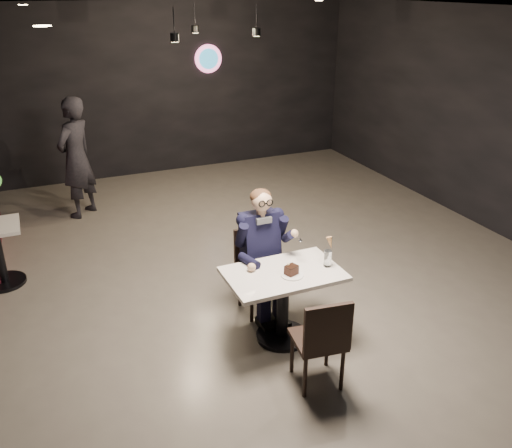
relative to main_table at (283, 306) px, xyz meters
name	(u,v)px	position (x,y,z in m)	size (l,w,h in m)	color
floor	(270,278)	(0.39, 1.14, -0.38)	(9.00, 9.00, 0.00)	#6D655A
wall_sign	(208,59)	(1.19, 5.61, 1.62)	(0.50, 0.06, 0.50)	pink
pendant_lights	(208,15)	(0.39, 3.14, 2.51)	(1.40, 1.20, 0.36)	black
main_table	(283,306)	(0.00, 0.00, 0.00)	(1.10, 0.70, 0.75)	white
chair_far	(260,273)	(0.00, 0.55, 0.09)	(0.42, 0.46, 0.92)	black
chair_near	(318,338)	(0.00, -0.70, 0.09)	(0.42, 0.46, 0.92)	black
seated_man	(260,251)	(0.00, 0.55, 0.34)	(0.60, 0.80, 1.44)	black
dessert_plate	(292,275)	(0.05, -0.09, 0.38)	(0.22, 0.22, 0.01)	white
cake_slice	(291,270)	(0.04, -0.08, 0.43)	(0.11, 0.09, 0.08)	black
mint_leaf	(296,266)	(0.09, -0.09, 0.47)	(0.06, 0.04, 0.01)	#2D8A41
sundae_glass	(328,258)	(0.44, -0.06, 0.46)	(0.07, 0.07, 0.17)	silver
wafer_cone	(330,243)	(0.47, -0.04, 0.61)	(0.06, 0.06, 0.12)	tan
passerby	(76,158)	(-1.43, 4.05, 0.52)	(0.66, 0.43, 1.80)	black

